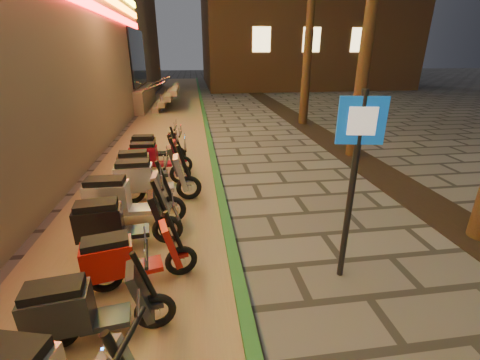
{
  "coord_description": "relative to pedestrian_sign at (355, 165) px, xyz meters",
  "views": [
    {
      "loc": [
        -1.4,
        -2.37,
        3.13
      ],
      "look_at": [
        -0.73,
        2.4,
        1.2
      ],
      "focal_mm": 24.0,
      "sensor_mm": 36.0,
      "label": 1
    }
  ],
  "objects": [
    {
      "name": "ground",
      "position": [
        -0.65,
        -1.35,
        -1.76
      ],
      "size": [
        120.0,
        120.0,
        0.0
      ],
      "primitive_type": "plane",
      "color": "#474442",
      "rests_on": "ground"
    },
    {
      "name": "parking_strip",
      "position": [
        -3.25,
        8.65,
        -1.75
      ],
      "size": [
        3.4,
        60.0,
        0.01
      ],
      "primitive_type": "cube",
      "color": "#8C7251",
      "rests_on": "ground"
    },
    {
      "name": "green_curb",
      "position": [
        -1.55,
        8.65,
        -1.71
      ],
      "size": [
        0.18,
        60.0,
        0.1
      ],
      "primitive_type": "cube",
      "color": "#225D28",
      "rests_on": "ground"
    },
    {
      "name": "planting_strip",
      "position": [
        2.95,
        3.65,
        -1.75
      ],
      "size": [
        1.2,
        40.0,
        0.02
      ],
      "primitive_type": "cube",
      "color": "black",
      "rests_on": "ground"
    },
    {
      "name": "pedestrian_sign",
      "position": [
        0.0,
        0.0,
        0.0
      ],
      "size": [
        0.59,
        0.14,
        2.72
      ],
      "rotation": [
        0.0,
        0.0,
        -0.19
      ],
      "color": "black",
      "rests_on": "ground"
    },
    {
      "name": "scooter_5",
      "position": [
        -3.38,
        -0.73,
        -1.27
      ],
      "size": [
        1.59,
        0.64,
        1.12
      ],
      "rotation": [
        0.0,
        0.0,
        0.14
      ],
      "color": "black",
      "rests_on": "ground"
    },
    {
      "name": "scooter_6",
      "position": [
        -3.08,
        0.18,
        -1.28
      ],
      "size": [
        1.56,
        0.72,
        1.1
      ],
      "rotation": [
        0.0,
        0.0,
        0.22
      ],
      "color": "black",
      "rests_on": "ground"
    },
    {
      "name": "scooter_7",
      "position": [
        -3.42,
        1.16,
        -1.24
      ],
      "size": [
        1.71,
        0.66,
        1.2
      ],
      "rotation": [
        0.0,
        0.0,
        0.12
      ],
      "color": "black",
      "rests_on": "ground"
    },
    {
      "name": "scooter_8",
      "position": [
        -3.46,
        1.99,
        -1.2
      ],
      "size": [
        1.82,
        0.64,
        1.29
      ],
      "rotation": [
        0.0,
        0.0,
        -0.02
      ],
      "color": "black",
      "rests_on": "ground"
    },
    {
      "name": "scooter_9",
      "position": [
        -3.13,
        2.98,
        -1.2
      ],
      "size": [
        1.82,
        0.64,
        1.29
      ],
      "rotation": [
        0.0,
        0.0,
        0.03
      ],
      "color": "black",
      "rests_on": "ground"
    },
    {
      "name": "scooter_10",
      "position": [
        -3.29,
        3.92,
        -1.23
      ],
      "size": [
        1.73,
        0.64,
        1.21
      ],
      "rotation": [
        0.0,
        0.0,
        0.1
      ],
      "color": "black",
      "rests_on": "ground"
    },
    {
      "name": "scooter_11",
      "position": [
        -3.2,
        4.78,
        -1.26
      ],
      "size": [
        1.64,
        0.57,
        1.15
      ],
      "rotation": [
        0.0,
        0.0,
        -0.06
      ],
      "color": "black",
      "rests_on": "ground"
    },
    {
      "name": "scooter_12",
      "position": [
        -3.35,
        5.77,
        -1.28
      ],
      "size": [
        1.57,
        0.55,
        1.11
      ],
      "rotation": [
        0.0,
        0.0,
        -0.07
      ],
      "color": "black",
      "rests_on": "ground"
    }
  ]
}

